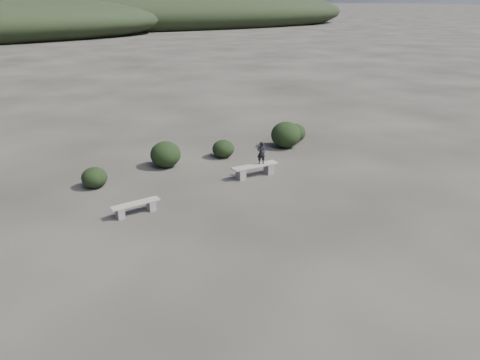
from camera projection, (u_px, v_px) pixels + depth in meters
ground at (305, 256)px, 13.00m from camera, size 1200.00×1200.00×0.00m
bench_left at (136, 207)px, 15.43m from camera, size 1.67×0.48×0.41m
bench_right at (255, 170)px, 18.70m from camera, size 1.97×0.43×0.49m
seated_person at (261, 153)px, 18.59m from camera, size 0.38×0.30×0.92m
shrub_a at (94, 178)px, 17.59m from camera, size 0.96×0.96×0.79m
shrub_b at (166, 154)px, 19.71m from camera, size 1.28×1.28×1.10m
shrub_c at (223, 149)px, 20.96m from camera, size 1.00×1.00×0.80m
shrub_d at (286, 135)px, 22.30m from camera, size 1.42×1.42×1.24m
shrub_e at (295, 133)px, 23.26m from camera, size 1.09×1.09×0.91m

